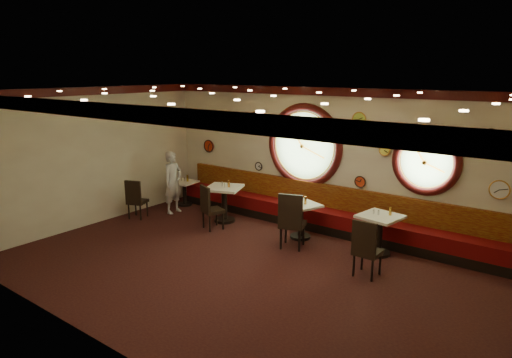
% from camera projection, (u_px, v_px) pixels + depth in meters
% --- Properties ---
extents(floor, '(9.00, 6.00, 0.00)m').
position_uv_depth(floor, '(246.00, 269.00, 8.39)').
color(floor, black).
rests_on(floor, ground).
extents(ceiling, '(9.00, 6.00, 0.02)m').
position_uv_depth(ceiling, '(245.00, 93.00, 7.65)').
color(ceiling, '#B98D34').
rests_on(ceiling, wall_back).
extents(wall_back, '(9.00, 0.02, 3.20)m').
position_uv_depth(wall_back, '(327.00, 159.00, 10.35)').
color(wall_back, beige).
rests_on(wall_back, floor).
extents(wall_front, '(9.00, 0.02, 3.20)m').
position_uv_depth(wall_front, '(97.00, 232.00, 5.68)').
color(wall_front, beige).
rests_on(wall_front, floor).
extents(wall_left, '(0.02, 6.00, 3.20)m').
position_uv_depth(wall_left, '(94.00, 157.00, 10.64)').
color(wall_left, beige).
rests_on(wall_left, floor).
extents(molding_back, '(9.00, 0.10, 0.18)m').
position_uv_depth(molding_back, '(328.00, 92.00, 9.96)').
color(molding_back, '#390A0A').
rests_on(molding_back, wall_back).
extents(molding_front, '(9.00, 0.10, 0.18)m').
position_uv_depth(molding_front, '(90.00, 110.00, 5.37)').
color(molding_front, '#390A0A').
rests_on(molding_front, wall_back).
extents(molding_left, '(0.10, 6.00, 0.18)m').
position_uv_depth(molding_left, '(90.00, 91.00, 10.26)').
color(molding_left, '#390A0A').
rests_on(molding_left, wall_back).
extents(banquette_base, '(8.00, 0.55, 0.20)m').
position_uv_depth(banquette_base, '(319.00, 225.00, 10.48)').
color(banquette_base, black).
rests_on(banquette_base, floor).
extents(banquette_seat, '(8.00, 0.55, 0.30)m').
position_uv_depth(banquette_seat, '(319.00, 215.00, 10.42)').
color(banquette_seat, '#530709').
rests_on(banquette_seat, banquette_base).
extents(banquette_back, '(8.00, 0.10, 0.55)m').
position_uv_depth(banquette_back, '(325.00, 196.00, 10.50)').
color(banquette_back, '#5D0F07').
rests_on(banquette_back, wall_back).
extents(porthole_left_glass, '(1.66, 0.02, 1.66)m').
position_uv_depth(porthole_left_glass, '(305.00, 146.00, 10.64)').
color(porthole_left_glass, '#80AC67').
rests_on(porthole_left_glass, wall_back).
extents(porthole_left_frame, '(1.98, 0.18, 1.98)m').
position_uv_depth(porthole_left_frame, '(304.00, 146.00, 10.63)').
color(porthole_left_frame, '#390A0A').
rests_on(porthole_left_frame, wall_back).
extents(porthole_left_ring, '(1.61, 0.03, 1.61)m').
position_uv_depth(porthole_left_ring, '(304.00, 146.00, 10.61)').
color(porthole_left_ring, gold).
rests_on(porthole_left_ring, wall_back).
extents(porthole_right_glass, '(1.10, 0.02, 1.10)m').
position_uv_depth(porthole_right_glass, '(426.00, 162.00, 9.02)').
color(porthole_right_glass, '#80AC67').
rests_on(porthole_right_glass, wall_back).
extents(porthole_right_frame, '(1.38, 0.18, 1.38)m').
position_uv_depth(porthole_right_frame, '(426.00, 162.00, 9.01)').
color(porthole_right_frame, '#390A0A').
rests_on(porthole_right_frame, wall_back).
extents(porthole_right_ring, '(1.09, 0.03, 1.09)m').
position_uv_depth(porthole_right_ring, '(426.00, 162.00, 8.98)').
color(porthole_right_ring, gold).
rests_on(porthole_right_ring, wall_back).
extents(wall_clock_0, '(0.24, 0.03, 0.24)m').
position_uv_depth(wall_clock_0, '(256.00, 116.00, 11.29)').
color(wall_clock_0, black).
rests_on(wall_clock_0, wall_back).
extents(wall_clock_1, '(0.20, 0.03, 0.20)m').
position_uv_depth(wall_clock_1, '(259.00, 166.00, 11.52)').
color(wall_clock_1, silver).
rests_on(wall_clock_1, wall_back).
extents(wall_clock_2, '(0.34, 0.03, 0.34)m').
position_uv_depth(wall_clock_2, '(500.00, 190.00, 8.28)').
color(wall_clock_2, white).
rests_on(wall_clock_2, wall_back).
extents(wall_clock_3, '(0.28, 0.03, 0.28)m').
position_uv_depth(wall_clock_3, '(491.00, 137.00, 8.21)').
color(wall_clock_3, black).
rests_on(wall_clock_3, wall_back).
extents(wall_clock_4, '(0.22, 0.03, 0.22)m').
position_uv_depth(wall_clock_4, '(385.00, 150.00, 9.45)').
color(wall_clock_4, '#FAF753').
rests_on(wall_clock_4, wall_back).
extents(wall_clock_5, '(0.24, 0.03, 0.24)m').
position_uv_depth(wall_clock_5, '(360.00, 182.00, 9.92)').
color(wall_clock_5, red).
rests_on(wall_clock_5, wall_back).
extents(wall_clock_6, '(0.30, 0.03, 0.30)m').
position_uv_depth(wall_clock_6, '(359.00, 119.00, 9.66)').
color(wall_clock_6, '#B1CF40').
rests_on(wall_clock_6, wall_back).
extents(wall_clock_7, '(0.32, 0.03, 0.32)m').
position_uv_depth(wall_clock_7, '(209.00, 146.00, 12.43)').
color(wall_clock_7, red).
rests_on(wall_clock_7, wall_back).
extents(table_a, '(0.66, 0.66, 0.66)m').
position_uv_depth(table_a, '(184.00, 190.00, 12.28)').
color(table_a, black).
rests_on(table_a, floor).
extents(table_b, '(1.02, 1.02, 0.87)m').
position_uv_depth(table_b, '(224.00, 200.00, 10.92)').
color(table_b, black).
rests_on(table_b, floor).
extents(table_c, '(0.91, 0.91, 0.77)m').
position_uv_depth(table_c, '(301.00, 216.00, 9.84)').
color(table_c, black).
rests_on(table_c, floor).
extents(table_d, '(0.85, 0.85, 0.81)m').
position_uv_depth(table_d, '(379.00, 230.00, 8.94)').
color(table_d, black).
rests_on(table_d, floor).
extents(chair_a, '(0.53, 0.53, 0.61)m').
position_uv_depth(chair_a, '(135.00, 197.00, 11.11)').
color(chair_a, black).
rests_on(chair_a, floor).
extents(chair_b, '(0.56, 0.56, 0.64)m').
position_uv_depth(chair_b, '(209.00, 205.00, 10.36)').
color(chair_b, black).
rests_on(chair_b, floor).
extents(chair_c, '(0.62, 0.62, 0.73)m').
position_uv_depth(chair_c, '(291.00, 217.00, 9.19)').
color(chair_c, black).
rests_on(chair_c, floor).
extents(chair_d, '(0.45, 0.45, 0.65)m').
position_uv_depth(chair_d, '(366.00, 245.00, 7.92)').
color(chair_d, black).
rests_on(chair_d, floor).
extents(condiment_a_salt, '(0.03, 0.03, 0.09)m').
position_uv_depth(condiment_a_salt, '(181.00, 179.00, 12.27)').
color(condiment_a_salt, silver).
rests_on(condiment_a_salt, table_a).
extents(condiment_b_salt, '(0.04, 0.04, 0.11)m').
position_uv_depth(condiment_b_salt, '(222.00, 184.00, 10.88)').
color(condiment_b_salt, silver).
rests_on(condiment_b_salt, table_b).
extents(condiment_c_salt, '(0.04, 0.04, 0.10)m').
position_uv_depth(condiment_c_salt, '(296.00, 200.00, 9.85)').
color(condiment_c_salt, silver).
rests_on(condiment_c_salt, table_c).
extents(condiment_d_salt, '(0.03, 0.03, 0.09)m').
position_uv_depth(condiment_d_salt, '(374.00, 212.00, 8.95)').
color(condiment_d_salt, silver).
rests_on(condiment_d_salt, table_d).
extents(condiment_a_pepper, '(0.04, 0.04, 0.10)m').
position_uv_depth(condiment_a_pepper, '(184.00, 179.00, 12.23)').
color(condiment_a_pepper, silver).
rests_on(condiment_a_pepper, table_a).
extents(condiment_b_pepper, '(0.04, 0.04, 0.10)m').
position_uv_depth(condiment_b_pepper, '(224.00, 185.00, 10.75)').
color(condiment_b_pepper, silver).
rests_on(condiment_b_pepper, table_b).
extents(condiment_c_pepper, '(0.04, 0.04, 0.10)m').
position_uv_depth(condiment_c_pepper, '(302.00, 202.00, 9.74)').
color(condiment_c_pepper, silver).
rests_on(condiment_c_pepper, table_c).
extents(condiment_d_pepper, '(0.03, 0.03, 0.10)m').
position_uv_depth(condiment_d_pepper, '(379.00, 212.00, 8.89)').
color(condiment_d_pepper, silver).
rests_on(condiment_d_pepper, table_d).
extents(condiment_a_bottle, '(0.05, 0.05, 0.17)m').
position_uv_depth(condiment_a_bottle, '(187.00, 178.00, 12.20)').
color(condiment_a_bottle, gold).
rests_on(condiment_a_bottle, table_a).
extents(condiment_b_bottle, '(0.05, 0.05, 0.17)m').
position_uv_depth(condiment_b_bottle, '(229.00, 184.00, 10.78)').
color(condiment_b_bottle, '#C47B2E').
rests_on(condiment_b_bottle, table_b).
extents(condiment_c_bottle, '(0.05, 0.05, 0.17)m').
position_uv_depth(condiment_c_bottle, '(305.00, 200.00, 9.73)').
color(condiment_c_bottle, '#C4842E').
rests_on(condiment_c_bottle, table_c).
extents(condiment_d_bottle, '(0.05, 0.05, 0.17)m').
position_uv_depth(condiment_d_bottle, '(390.00, 211.00, 8.86)').
color(condiment_d_bottle, gold).
rests_on(condiment_d_bottle, table_d).
extents(waiter, '(0.41, 0.60, 1.59)m').
position_uv_depth(waiter, '(173.00, 182.00, 11.57)').
color(waiter, silver).
rests_on(waiter, floor).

